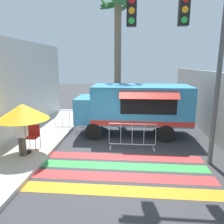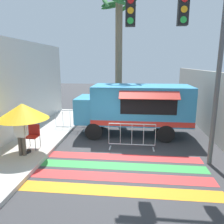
{
  "view_description": "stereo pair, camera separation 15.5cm",
  "coord_description": "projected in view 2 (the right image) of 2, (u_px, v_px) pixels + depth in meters",
  "views": [
    {
      "loc": [
        0.48,
        -7.54,
        3.55
      ],
      "look_at": [
        -0.35,
        2.09,
        1.36
      ],
      "focal_mm": 35.0,
      "sensor_mm": 36.0,
      "label": 1
    },
    {
      "loc": [
        0.64,
        -7.53,
        3.55
      ],
      "look_at": [
        -0.35,
        2.09,
        1.36
      ],
      "focal_mm": 35.0,
      "sensor_mm": 36.0,
      "label": 2
    }
  ],
  "objects": [
    {
      "name": "patio_umbrella",
      "position": [
        23.0,
        111.0,
        8.11
      ],
      "size": [
        1.91,
        1.91,
        1.93
      ],
      "color": "black",
      "rests_on": "sidewalk_left"
    },
    {
      "name": "food_truck",
      "position": [
        133.0,
        105.0,
        10.74
      ],
      "size": [
        5.51,
        2.57,
        2.48
      ],
      "color": "#338CBF",
      "rests_on": "ground_plane"
    },
    {
      "name": "barricade_side",
      "position": [
        70.0,
        121.0,
        11.62
      ],
      "size": [
        1.62,
        0.44,
        1.11
      ],
      "color": "#B7BABF",
      "rests_on": "ground_plane"
    },
    {
      "name": "folding_chair",
      "position": [
        33.0,
        134.0,
        8.85
      ],
      "size": [
        0.48,
        0.48,
        0.95
      ],
      "rotation": [
        0.0,
        0.0,
        -0.12
      ],
      "color": "#4C4C51",
      "rests_on": "sidewalk_left"
    },
    {
      "name": "crosswalk_painted",
      "position": [
        113.0,
        171.0,
        7.32
      ],
      "size": [
        6.4,
        2.84,
        0.01
      ],
      "color": "orange",
      "rests_on": "ground_plane"
    },
    {
      "name": "vendor_person",
      "position": [
        21.0,
        133.0,
        8.01
      ],
      "size": [
        0.53,
        0.21,
        1.56
      ],
      "rotation": [
        0.0,
        0.0,
        0.11
      ],
      "color": "brown",
      "rests_on": "sidewalk_left"
    },
    {
      "name": "concrete_wall_right",
      "position": [
        214.0,
        106.0,
        10.28
      ],
      "size": [
        0.2,
        16.0,
        3.14
      ],
      "color": "#A39E93",
      "rests_on": "ground_plane"
    },
    {
      "name": "barricade_front",
      "position": [
        132.0,
        137.0,
        9.08
      ],
      "size": [
        1.95,
        0.44,
        1.11
      ],
      "color": "#B7BABF",
      "rests_on": "ground_plane"
    },
    {
      "name": "palm_tree",
      "position": [
        119.0,
        39.0,
        13.05
      ],
      "size": [
        2.43,
        2.4,
        7.45
      ],
      "color": "#7A664C",
      "rests_on": "ground_plane"
    },
    {
      "name": "traffic_signal_pole",
      "position": [
        184.0,
        37.0,
        6.99
      ],
      "size": [
        3.82,
        0.29,
        6.2
      ],
      "color": "#515456",
      "rests_on": "ground_plane"
    },
    {
      "name": "ground_plane",
      "position": [
        116.0,
        160.0,
        8.15
      ],
      "size": [
        60.0,
        60.0,
        0.0
      ],
      "primitive_type": "plane",
      "color": "#38383A"
    }
  ]
}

